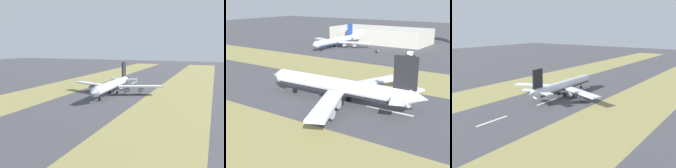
% 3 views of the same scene
% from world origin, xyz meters
% --- Properties ---
extents(ground_plane, '(800.00, 800.00, 0.00)m').
position_xyz_m(ground_plane, '(0.00, 0.00, 0.00)').
color(ground_plane, '#424247').
extents(grass_median_west, '(40.00, 600.00, 0.01)m').
position_xyz_m(grass_median_west, '(-45.00, 0.00, 0.00)').
color(grass_median_west, olive).
rests_on(grass_median_west, ground).
extents(grass_median_east, '(40.00, 600.00, 0.01)m').
position_xyz_m(grass_median_east, '(45.00, 0.00, 0.00)').
color(grass_median_east, olive).
rests_on(grass_median_east, ground).
extents(centreline_dash_near, '(1.20, 18.00, 0.01)m').
position_xyz_m(centreline_dash_near, '(0.00, -63.89, 0.01)').
color(centreline_dash_near, silver).
rests_on(centreline_dash_near, ground).
extents(centreline_dash_mid, '(1.20, 18.00, 0.01)m').
position_xyz_m(centreline_dash_mid, '(0.00, -23.89, 0.01)').
color(centreline_dash_mid, silver).
rests_on(centreline_dash_mid, ground).
extents(centreline_dash_far, '(1.20, 18.00, 0.01)m').
position_xyz_m(centreline_dash_far, '(0.00, 16.11, 0.01)').
color(centreline_dash_far, silver).
rests_on(centreline_dash_far, ground).
extents(airplane_main_jet, '(64.11, 67.12, 20.20)m').
position_xyz_m(airplane_main_jet, '(-2.26, -5.79, 6.02)').
color(airplane_main_jet, silver).
rests_on(airplane_main_jet, ground).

